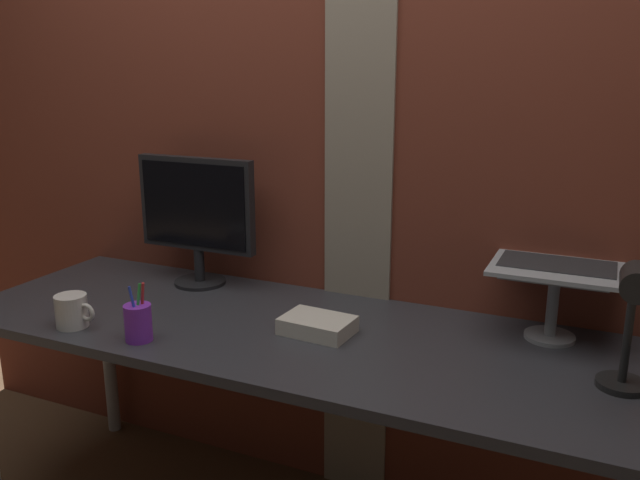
{
  "coord_description": "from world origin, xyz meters",
  "views": [
    {
      "loc": [
        0.87,
        -1.67,
        1.49
      ],
      "look_at": [
        0.1,
        0.04,
        0.99
      ],
      "focal_mm": 36.88,
      "sensor_mm": 36.0,
      "label": 1
    }
  ],
  "objects": [
    {
      "name": "brick_wall_back",
      "position": [
        0.0,
        0.35,
        1.2
      ],
      "size": [
        3.33,
        0.16,
        2.39
      ],
      "color": "brown",
      "rests_on": "ground_plane"
    },
    {
      "name": "desk",
      "position": [
        0.1,
        -0.06,
        0.67
      ],
      "size": [
        2.2,
        0.71,
        0.74
      ],
      "color": "#333338",
      "rests_on": "ground_plane"
    },
    {
      "name": "monitor",
      "position": [
        -0.43,
        0.17,
        1.0
      ],
      "size": [
        0.44,
        0.18,
        0.45
      ],
      "color": "black",
      "rests_on": "desk"
    },
    {
      "name": "laptop_stand",
      "position": [
        0.75,
        0.17,
        0.87
      ],
      "size": [
        0.28,
        0.22,
        0.2
      ],
      "color": "gray",
      "rests_on": "desk"
    },
    {
      "name": "laptop",
      "position": [
        0.75,
        0.24,
        0.99
      ],
      "size": [
        0.35,
        0.31,
        0.21
      ],
      "color": "#ADB2B7",
      "rests_on": "laptop_stand"
    },
    {
      "name": "desk_lamp",
      "position": [
        0.94,
        -0.12,
        0.94
      ],
      "size": [
        0.12,
        0.2,
        0.33
      ],
      "color": "black",
      "rests_on": "desk"
    },
    {
      "name": "pen_cup",
      "position": [
        -0.3,
        -0.32,
        0.79
      ],
      "size": [
        0.08,
        0.08,
        0.17
      ],
      "color": "purple",
      "rests_on": "desk"
    },
    {
      "name": "coffee_mug",
      "position": [
        -0.54,
        -0.32,
        0.79
      ],
      "size": [
        0.13,
        0.09,
        0.1
      ],
      "color": "silver",
      "rests_on": "desk"
    },
    {
      "name": "paper_clutter_stack",
      "position": [
        0.14,
        -0.06,
        0.76
      ],
      "size": [
        0.21,
        0.15,
        0.05
      ],
      "primitive_type": "cube",
      "rotation": [
        0.0,
        0.0,
        -0.07
      ],
      "color": "silver",
      "rests_on": "desk"
    }
  ]
}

